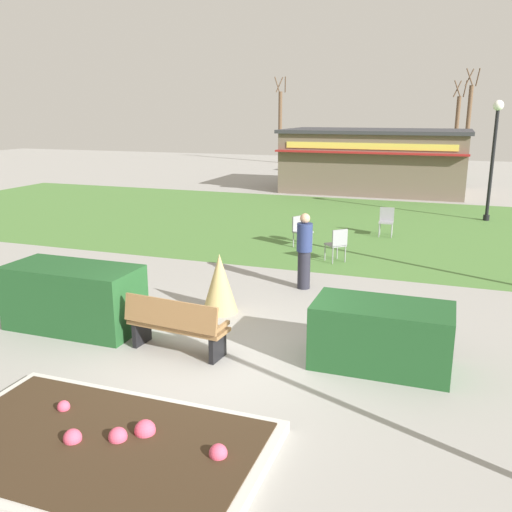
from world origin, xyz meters
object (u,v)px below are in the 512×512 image
object	(u,v)px
food_kiosk	(375,160)
tree_left_bg	(468,125)
park_bench	(176,325)
cafe_chair_east	(386,219)
tree_right_bg	(280,125)
parked_car_center_slot	(415,164)
lamppost_far	(494,146)
trash_bin	(69,304)
tree_center_bg	(456,129)
cafe_chair_west	(337,242)
person_strolling	(304,251)
cafe_chair_center	(301,229)
parked_car_west_slot	(326,162)

from	to	relation	value
food_kiosk	tree_left_bg	size ratio (longest dim) A/B	1.34
park_bench	cafe_chair_east	distance (m)	10.27
tree_left_bg	tree_right_bg	size ratio (longest dim) A/B	1.04
parked_car_center_slot	park_bench	bearing A→B (deg)	-93.45
food_kiosk	lamppost_far	bearing A→B (deg)	-52.52
trash_bin	cafe_chair_east	world-z (taller)	cafe_chair_east
tree_right_bg	tree_center_bg	bearing A→B (deg)	5.29
lamppost_far	tree_center_bg	world-z (taller)	tree_center_bg
cafe_chair_west	parked_car_center_slot	xyz separation A→B (m)	(0.37, 21.86, 0.12)
park_bench	tree_center_bg	distance (m)	34.97
person_strolling	tree_right_bg	world-z (taller)	tree_right_bg
park_bench	person_strolling	xyz separation A→B (m)	(1.08, 4.00, 0.38)
food_kiosk	cafe_chair_center	size ratio (longest dim) A/B	9.83
food_kiosk	cafe_chair_center	xyz separation A→B (m)	(-0.35, -12.52, -0.97)
parked_car_west_slot	tree_right_bg	size ratio (longest dim) A/B	0.69
lamppost_far	tree_center_bg	size ratio (longest dim) A/B	0.71
cafe_chair_west	cafe_chair_east	xyz separation A→B (m)	(0.82, 3.64, 0.00)
person_strolling	tree_right_bg	size ratio (longest dim) A/B	0.27
cafe_chair_west	cafe_chair_center	world-z (taller)	same
trash_bin	tree_right_bg	distance (m)	33.78
cafe_chair_center	tree_center_bg	xyz separation A→B (m)	(3.96, 26.95, 2.05)
cafe_chair_west	parked_car_west_slot	distance (m)	22.48
park_bench	cafe_chair_center	size ratio (longest dim) A/B	1.96
trash_bin	person_strolling	distance (m)	5.00
lamppost_far	parked_car_west_slot	world-z (taller)	lamppost_far
food_kiosk	parked_car_west_slot	bearing A→B (deg)	117.81
parked_car_center_slot	food_kiosk	bearing A→B (deg)	-99.66
cafe_chair_center	parked_car_west_slot	world-z (taller)	parked_car_west_slot
cafe_chair_east	person_strolling	xyz separation A→B (m)	(-1.07, -6.04, 0.33)
cafe_chair_east	parked_car_center_slot	xyz separation A→B (m)	(-0.45, 18.22, 0.12)
parked_car_west_slot	tree_center_bg	size ratio (longest dim) A/B	0.74
food_kiosk	cafe_chair_east	distance (m)	10.42
food_kiosk	cafe_chair_east	xyz separation A→B (m)	(1.81, -10.22, -0.97)
cafe_chair_west	cafe_chair_center	size ratio (longest dim) A/B	1.00
tree_right_bg	person_strolling	bearing A→B (deg)	-71.77
tree_left_bg	tree_center_bg	world-z (taller)	tree_left_bg
cafe_chair_center	parked_car_center_slot	distance (m)	20.60
parked_car_center_slot	trash_bin	bearing A→B (deg)	-98.34
lamppost_far	parked_car_center_slot	size ratio (longest dim) A/B	0.99
lamppost_far	tree_left_bg	world-z (taller)	tree_left_bg
lamppost_far	trash_bin	bearing A→B (deg)	-119.66
park_bench	trash_bin	xyz separation A→B (m)	(-2.38, 0.41, -0.06)
parked_car_center_slot	tree_left_bg	xyz separation A→B (m)	(2.94, 4.68, 2.25)
park_bench	cafe_chair_west	world-z (taller)	park_bench
lamppost_far	parked_car_west_slot	distance (m)	17.20
cafe_chair_center	tree_center_bg	bearing A→B (deg)	81.64
park_bench	trash_bin	size ratio (longest dim) A/B	2.07
trash_bin	tree_left_bg	distance (m)	33.37
parked_car_west_slot	park_bench	bearing A→B (deg)	-82.17
trash_bin	tree_center_bg	distance (m)	34.92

